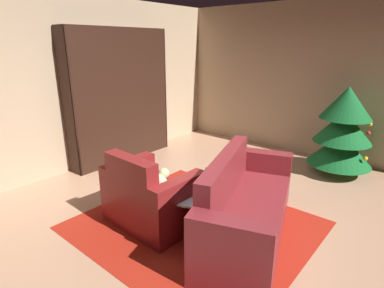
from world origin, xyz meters
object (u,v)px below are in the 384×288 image
(bookshelf_unit, at_px, (126,97))
(bottle_on_table, at_px, (206,179))
(decorated_tree, at_px, (343,130))
(couch_red, at_px, (245,209))
(book_stack_on_table, at_px, (191,188))
(armchair_red, at_px, (150,199))
(coffee_table, at_px, (194,195))

(bookshelf_unit, relative_size, bottle_on_table, 10.09)
(bottle_on_table, xyz_separation_m, decorated_tree, (0.75, 2.54, 0.18))
(couch_red, height_order, bottle_on_table, couch_red)
(book_stack_on_table, bearing_deg, decorated_tree, 73.47)
(couch_red, relative_size, book_stack_on_table, 10.31)
(bookshelf_unit, distance_m, decorated_tree, 3.66)
(bookshelf_unit, distance_m, book_stack_on_table, 2.71)
(armchair_red, distance_m, book_stack_on_table, 0.51)
(coffee_table, bearing_deg, decorated_tree, 74.13)
(coffee_table, bearing_deg, bottle_on_table, 82.60)
(book_stack_on_table, height_order, decorated_tree, decorated_tree)
(coffee_table, height_order, book_stack_on_table, book_stack_on_table)
(couch_red, distance_m, decorated_tree, 2.53)
(bookshelf_unit, bearing_deg, decorated_tree, 27.51)
(bookshelf_unit, height_order, book_stack_on_table, bookshelf_unit)
(book_stack_on_table, relative_size, bottle_on_table, 0.89)
(couch_red, relative_size, bottle_on_table, 9.19)
(decorated_tree, bearing_deg, armchair_red, -112.29)
(coffee_table, distance_m, decorated_tree, 2.86)
(book_stack_on_table, distance_m, bottle_on_table, 0.22)
(couch_red, height_order, decorated_tree, decorated_tree)
(couch_red, relative_size, decorated_tree, 1.47)
(couch_red, xyz_separation_m, bottle_on_table, (-0.50, -0.05, 0.23))
(bookshelf_unit, bearing_deg, coffee_table, -23.16)
(bookshelf_unit, relative_size, coffee_table, 3.24)
(decorated_tree, bearing_deg, bookshelf_unit, -152.49)
(book_stack_on_table, bearing_deg, bottle_on_table, 73.02)
(armchair_red, bearing_deg, bottle_on_table, 43.37)
(coffee_table, height_order, decorated_tree, decorated_tree)
(bookshelf_unit, relative_size, decorated_tree, 1.61)
(coffee_table, height_order, bottle_on_table, bottle_on_table)
(bookshelf_unit, relative_size, couch_red, 1.10)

